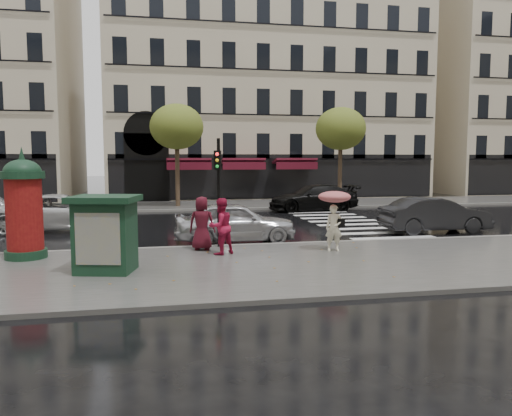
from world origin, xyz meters
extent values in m
plane|color=black|center=(0.00, 0.00, 0.00)|extent=(160.00, 160.00, 0.00)
cube|color=#474744|center=(0.00, -0.50, 0.06)|extent=(90.00, 7.00, 0.12)
cube|color=#474744|center=(0.00, 19.00, 0.06)|extent=(90.00, 6.00, 0.12)
cube|color=slate|center=(0.00, 3.00, 0.07)|extent=(90.00, 0.25, 0.14)
cube|color=slate|center=(0.00, 16.00, 0.07)|extent=(90.00, 0.25, 0.14)
cube|color=silver|center=(6.00, 9.60, 0.01)|extent=(3.60, 11.75, 0.01)
cube|color=#B7A88C|center=(6.00, 30.00, 10.00)|extent=(26.00, 14.00, 20.00)
cylinder|color=#38281C|center=(-2.00, 18.00, 2.60)|extent=(0.28, 0.28, 5.20)
ellipsoid|color=#446820|center=(-2.00, 18.00, 5.20)|extent=(3.40, 3.40, 2.89)
cylinder|color=#38281C|center=(9.00, 18.00, 2.60)|extent=(0.28, 0.28, 5.20)
ellipsoid|color=#446820|center=(9.00, 18.00, 5.20)|extent=(3.40, 3.40, 2.89)
imported|color=#F6EFCB|center=(2.43, 1.23, 0.89)|extent=(0.62, 0.47, 1.55)
cylinder|color=black|center=(2.43, 1.23, 1.41)|extent=(0.02, 0.02, 0.98)
ellipsoid|color=#C8255D|center=(2.43, 1.23, 1.93)|extent=(1.07, 1.07, 0.38)
cone|color=black|center=(2.43, 1.23, 2.14)|extent=(0.04, 0.04, 0.08)
cube|color=black|center=(2.66, 1.17, 1.05)|extent=(0.23, 0.10, 0.29)
imported|color=#A21335|center=(-1.35, 1.36, 1.03)|extent=(1.10, 1.03, 1.81)
imported|color=#450D18|center=(-1.87, 2.27, 1.02)|extent=(1.01, 0.79, 1.81)
cylinder|color=#143320|center=(-7.34, 1.95, 0.25)|extent=(1.24, 1.24, 0.27)
cylinder|color=maroon|center=(-7.34, 1.95, 1.49)|extent=(1.06, 1.06, 2.22)
cylinder|color=#143320|center=(-7.34, 1.95, 2.69)|extent=(1.28, 1.28, 0.22)
ellipsoid|color=#143320|center=(-7.34, 1.95, 2.78)|extent=(1.10, 1.10, 0.77)
cone|color=#143320|center=(-7.34, 1.95, 3.36)|extent=(0.18, 0.18, 0.40)
cylinder|color=black|center=(-1.22, 2.80, 2.00)|extent=(0.11, 0.11, 3.76)
cube|color=black|center=(-1.28, 2.60, 3.13)|extent=(0.27, 0.23, 0.66)
cube|color=#143320|center=(-4.72, -0.49, 1.07)|extent=(1.68, 1.48, 1.90)
cube|color=#143320|center=(-4.72, -0.49, 2.11)|extent=(2.01, 1.81, 0.16)
imported|color=#B7B8BD|center=(-0.44, 4.20, 0.79)|extent=(4.66, 1.99, 1.57)
imported|color=black|center=(8.43, 5.06, 0.76)|extent=(4.65, 1.67, 1.53)
imported|color=silver|center=(-7.47, 8.87, 0.81)|extent=(5.90, 2.88, 1.61)
imported|color=black|center=(6.06, 14.74, 0.79)|extent=(5.54, 2.42, 1.59)
camera|label=1|loc=(-3.34, -14.36, 3.19)|focal=35.00mm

